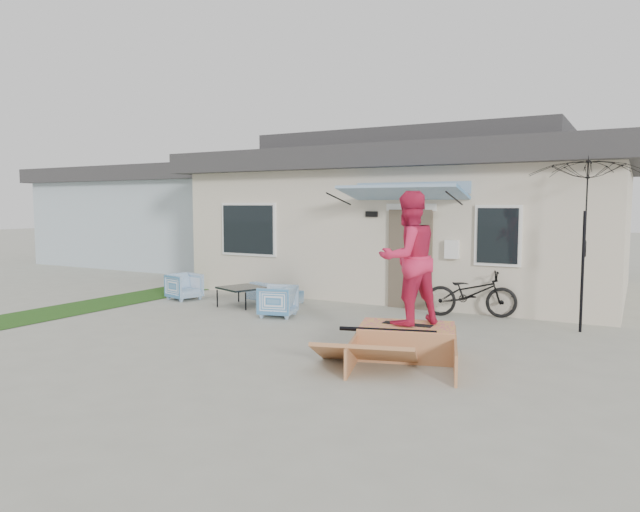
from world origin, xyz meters
The scene contains 13 objects.
ground centered at (0.00, 0.00, 0.00)m, with size 90.00×90.00×0.00m, color #9D9C8E.
grass_strip centered at (-5.20, 2.00, 0.00)m, with size 1.40×8.00×0.01m, color #1F4815.
house centered at (0.00, 7.99, 1.94)m, with size 10.80×8.49×4.10m.
neighbor_house centered at (-10.50, 10.00, 1.78)m, with size 8.60×7.60×3.50m.
loveseat centered at (-2.07, 3.88, 0.28)m, with size 1.43×0.42×0.56m, color teal.
armchair_left centered at (-3.98, 3.00, 0.34)m, with size 0.66×0.61×0.67m, color teal.
armchair_right centered at (-0.97, 2.36, 0.34)m, with size 0.66×0.62×0.68m, color teal.
coffee_table centered at (-2.30, 2.98, 0.21)m, with size 0.85×0.85×0.42m, color black.
bicycle centered at (2.37, 4.20, 0.57)m, with size 0.62×1.77×1.13m, color black.
patio_umbrella centered at (4.39, 3.76, 1.75)m, with size 2.41×2.32×2.20m.
skate_ramp centered at (2.33, 0.76, 0.23)m, with size 1.35×1.81×0.45m, color #AE6F43, non-canonical shape.
skateboard centered at (2.32, 0.80, 0.47)m, with size 0.73×0.18×0.05m, color black.
skater centered at (2.32, 0.80, 1.46)m, with size 0.94×0.73×1.93m, color #D6224D.
Camera 1 is at (5.22, -7.04, 2.20)m, focal length 32.30 mm.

